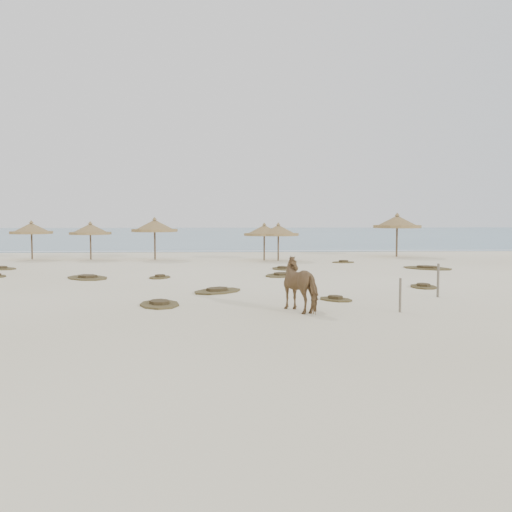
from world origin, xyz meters
name	(u,v)px	position (x,y,z in m)	size (l,w,h in m)	color
ground	(235,293)	(0.00, 0.00, 0.00)	(160.00, 160.00, 0.00)	#F6EBCB
ocean	(226,234)	(0.00, 75.00, 0.00)	(200.00, 100.00, 0.01)	#265673
foam_line	(229,251)	(0.00, 26.00, 0.00)	(70.00, 0.60, 0.01)	white
palapa_0	(31,229)	(-13.53, 17.87, 2.08)	(3.54, 3.54, 2.68)	brown
palapa_1	(90,230)	(-9.47, 17.46, 2.03)	(2.89, 2.89, 2.62)	brown
palapa_2	(155,226)	(-5.09, 17.11, 2.26)	(3.18, 3.18, 2.91)	brown
palapa_3	(264,231)	(2.29, 16.14, 1.97)	(3.25, 3.25, 2.53)	brown
palapa_4	(278,231)	(3.21, 15.84, 1.97)	(3.38, 3.38, 2.54)	brown
palapa_5	(397,222)	(12.17, 18.95, 2.50)	(4.34, 4.34, 3.22)	brown
horse	(303,284)	(2.05, -4.35, 0.84)	(0.90, 1.98, 1.68)	brown
fence_post_near	(438,280)	(7.39, -1.60, 0.61)	(0.09, 0.09, 1.23)	#6B6050
fence_post_far	(400,295)	(5.00, -4.76, 0.53)	(0.08, 0.08, 1.05)	#6B6050
scrub_1	(87,277)	(-6.88, 5.46, 0.05)	(2.89, 3.08, 0.16)	brown
scrub_2	(160,277)	(-3.47, 5.47, 0.05)	(1.25, 1.64, 0.16)	brown
scrub_3	(281,275)	(2.41, 6.10, 0.05)	(2.21, 2.58, 0.16)	brown
scrub_4	(423,286)	(7.85, 1.22, 0.05)	(1.20, 1.71, 0.16)	brown
scrub_5	(427,268)	(11.01, 9.47, 0.05)	(3.30, 3.33, 0.16)	brown
scrub_6	(0,268)	(-12.89, 10.57, 0.05)	(2.54, 2.31, 0.16)	brown
scrub_7	(282,268)	(2.85, 9.61, 0.05)	(1.41, 1.92, 0.16)	brown
scrub_9	(217,291)	(-0.66, 0.29, 0.05)	(2.55, 2.61, 0.16)	brown
scrub_10	(343,262)	(7.17, 13.86, 0.05)	(1.52, 1.06, 0.16)	brown
scrub_11	(160,304)	(-2.54, -2.95, 0.05)	(1.64, 2.20, 0.16)	brown
scrub_12	(336,299)	(3.51, -2.17, 0.05)	(1.50, 1.58, 0.16)	brown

